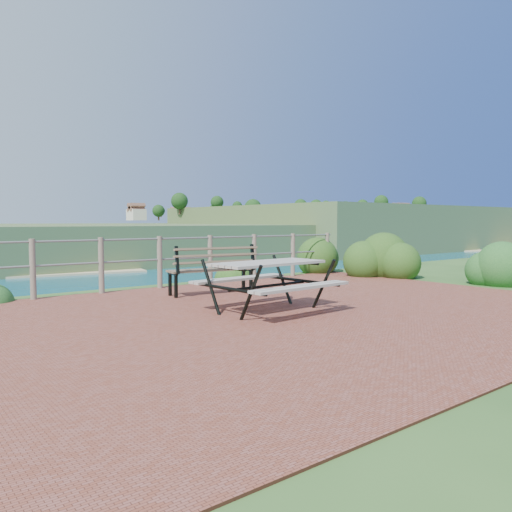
% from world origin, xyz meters
% --- Properties ---
extents(ground, '(10.00, 7.00, 0.12)m').
position_xyz_m(ground, '(0.00, 0.00, 0.00)').
color(ground, brown).
rests_on(ground, ground).
extents(safety_railing, '(9.40, 0.10, 1.00)m').
position_xyz_m(safety_railing, '(0.00, 3.35, 0.57)').
color(safety_railing, '#6B5B4C').
rests_on(safety_railing, ground).
extents(distant_bay, '(290.00, 232.36, 24.00)m').
position_xyz_m(distant_bay, '(173.07, 202.61, -1.52)').
color(distant_bay, '#445C2E').
rests_on(distant_bay, ground).
extents(picnic_table, '(1.72, 1.46, 0.71)m').
position_xyz_m(picnic_table, '(0.07, 0.15, 0.46)').
color(picnic_table, gray).
rests_on(picnic_table, ground).
extents(park_bench, '(1.60, 0.61, 0.88)m').
position_xyz_m(park_bench, '(0.36, 2.09, 0.58)').
color(park_bench, brown).
rests_on(park_bench, ground).
extents(shrub_right_front, '(1.44, 1.44, 2.04)m').
position_xyz_m(shrub_right_front, '(4.96, 2.05, 0.00)').
color(shrub_right_front, '#1E4615').
rests_on(shrub_right_front, ground).
extents(shrub_right_back, '(1.08, 1.08, 1.54)m').
position_xyz_m(shrub_right_back, '(5.82, -0.18, 0.00)').
color(shrub_right_back, '#1E5020').
rests_on(shrub_right_back, ground).
extents(shrub_right_edge, '(1.04, 1.04, 1.49)m').
position_xyz_m(shrub_right_edge, '(4.78, 3.71, 0.00)').
color(shrub_right_edge, '#1E4615').
rests_on(shrub_right_edge, ground).
extents(shrub_lip_east, '(0.82, 0.82, 0.58)m').
position_xyz_m(shrub_lip_east, '(2.37, 4.12, 0.00)').
color(shrub_lip_east, '#1E4615').
rests_on(shrub_lip_east, ground).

